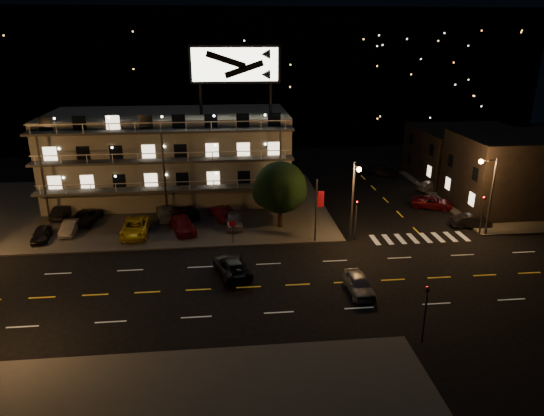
{
  "coord_description": "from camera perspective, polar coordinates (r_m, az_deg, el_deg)",
  "views": [
    {
      "loc": [
        -3.65,
        -34.54,
        19.22
      ],
      "look_at": [
        0.73,
        8.0,
        3.82
      ],
      "focal_mm": 32.0,
      "sensor_mm": 36.0,
      "label": 1
    }
  ],
  "objects": [
    {
      "name": "stop_sign",
      "position": [
        46.53,
        -4.64,
        -2.37
      ],
      "size": [
        0.91,
        0.11,
        2.61
      ],
      "color": "#2D2D30",
      "rests_on": "ground"
    },
    {
      "name": "side_car_1",
      "position": [
        59.61,
        18.32,
        0.64
      ],
      "size": [
        5.3,
        3.94,
        1.34
      ],
      "primitive_type": "imported",
      "rotation": [
        0.0,
        0.0,
        1.17
      ],
      "color": "#5D0D15",
      "rests_on": "ground"
    },
    {
      "name": "lot_car_8",
      "position": [
        54.19,
        -9.85,
        -0.35
      ],
      "size": [
        3.03,
        4.24,
        1.34
      ],
      "primitive_type": "imported",
      "rotation": [
        0.0,
        0.0,
        3.55
      ],
      "color": "black",
      "rests_on": "curb_nw"
    },
    {
      "name": "lot_car_7",
      "position": [
        54.2,
        -12.39,
        -0.45
      ],
      "size": [
        2.88,
        5.3,
        1.46
      ],
      "primitive_type": "imported",
      "rotation": [
        0.0,
        0.0,
        3.32
      ],
      "color": "gray",
      "rests_on": "curb_nw"
    },
    {
      "name": "signal_nw",
      "position": [
        47.85,
        9.84,
        -0.87
      ],
      "size": [
        0.2,
        0.27,
        4.6
      ],
      "color": "#2D2D30",
      "rests_on": "ground"
    },
    {
      "name": "streetlight_ne",
      "position": [
        52.0,
        24.16,
        2.11
      ],
      "size": [
        1.92,
        0.44,
        8.0
      ],
      "color": "#2D2D30",
      "rests_on": "ground"
    },
    {
      "name": "lot_car_6",
      "position": [
        55.48,
        -21.06,
        -0.9
      ],
      "size": [
        3.16,
        5.44,
        1.42
      ],
      "primitive_type": "imported",
      "rotation": [
        0.0,
        0.0,
        2.98
      ],
      "color": "black",
      "rests_on": "curb_nw"
    },
    {
      "name": "side_bldg_back",
      "position": [
        72.73,
        21.96,
        5.88
      ],
      "size": [
        14.06,
        12.0,
        7.0
      ],
      "color": "black",
      "rests_on": "ground"
    },
    {
      "name": "signal_sw",
      "position": [
        33.4,
        17.62,
        -11.13
      ],
      "size": [
        0.2,
        0.27,
        4.6
      ],
      "color": "#2D2D30",
      "rests_on": "ground"
    },
    {
      "name": "lot_car_5",
      "position": [
        57.98,
        -23.39,
        -0.37
      ],
      "size": [
        1.72,
        4.25,
        1.37
      ],
      "primitive_type": "imported",
      "rotation": [
        0.0,
        0.0,
        3.08
      ],
      "color": "black",
      "rests_on": "curb_nw"
    },
    {
      "name": "side_bldg_front",
      "position": [
        62.53,
        26.96,
        3.77
      ],
      "size": [
        14.06,
        10.0,
        8.5
      ],
      "color": "black",
      "rests_on": "ground"
    },
    {
      "name": "side_car_0",
      "position": [
        55.03,
        22.34,
        -1.43
      ],
      "size": [
        4.26,
        1.75,
        1.37
      ],
      "primitive_type": "imported",
      "rotation": [
        0.0,
        0.0,
        1.5
      ],
      "color": "black",
      "rests_on": "ground"
    },
    {
      "name": "side_car_3",
      "position": [
        71.56,
        12.84,
        4.35
      ],
      "size": [
        4.8,
        3.34,
        1.52
      ],
      "primitive_type": "imported",
      "rotation": [
        0.0,
        0.0,
        1.18
      ],
      "color": "black",
      "rests_on": "ground"
    },
    {
      "name": "ground",
      "position": [
        39.69,
        0.14,
        -9.15
      ],
      "size": [
        140.0,
        140.0,
        0.0
      ],
      "primitive_type": "plane",
      "color": "black",
      "rests_on": "ground"
    },
    {
      "name": "lot_car_1",
      "position": [
        53.13,
        -22.7,
        -2.11
      ],
      "size": [
        1.36,
        3.84,
        1.26
      ],
      "primitive_type": "imported",
      "rotation": [
        0.0,
        0.0,
        0.01
      ],
      "color": "gray",
      "rests_on": "curb_nw"
    },
    {
      "name": "banner_north",
      "position": [
        46.58,
        5.29,
        -0.1
      ],
      "size": [
        0.83,
        0.16,
        6.4
      ],
      "color": "#2D2D30",
      "rests_on": "ground"
    },
    {
      "name": "lot_car_2",
      "position": [
        50.54,
        -15.8,
        -2.22
      ],
      "size": [
        2.63,
        5.52,
        1.52
      ],
      "primitive_type": "imported",
      "rotation": [
        0.0,
        0.0,
        0.02
      ],
      "color": "gold",
      "rests_on": "curb_nw"
    },
    {
      "name": "lot_car_4",
      "position": [
        50.83,
        -4.53,
        -1.41
      ],
      "size": [
        1.8,
        4.32,
        1.46
      ],
      "primitive_type": "imported",
      "rotation": [
        0.0,
        0.0,
        0.02
      ],
      "color": "gray",
      "rests_on": "curb_nw"
    },
    {
      "name": "road_car_east",
      "position": [
        39.08,
        10.18,
        -8.76
      ],
      "size": [
        1.86,
        4.37,
        1.47
      ],
      "primitive_type": "imported",
      "rotation": [
        0.0,
        0.0,
        0.03
      ],
      "color": "gray",
      "rests_on": "ground"
    },
    {
      "name": "signal_ne",
      "position": [
        52.8,
        23.57,
        -0.29
      ],
      "size": [
        0.27,
        0.2,
        4.6
      ],
      "color": "#2D2D30",
      "rests_on": "ground"
    },
    {
      "name": "streetlight_nc",
      "position": [
        46.42,
        9.6,
        1.63
      ],
      "size": [
        0.44,
        1.92,
        8.0
      ],
      "color": "#2D2D30",
      "rests_on": "ground"
    },
    {
      "name": "hill_backdrop",
      "position": [
        103.63,
        -7.39,
        15.41
      ],
      "size": [
        120.0,
        25.0,
        24.0
      ],
      "color": "black",
      "rests_on": "ground"
    },
    {
      "name": "curb_ne",
      "position": [
        66.88,
        24.65,
        1.32
      ],
      "size": [
        16.0,
        24.0,
        0.15
      ],
      "primitive_type": "cube",
      "color": "#3E3D3B",
      "rests_on": "ground"
    },
    {
      "name": "curb_nw",
      "position": [
        58.72,
        -15.69,
        0.01
      ],
      "size": [
        44.0,
        24.0,
        0.15
      ],
      "primitive_type": "cube",
      "color": "#3E3D3B",
      "rests_on": "ground"
    },
    {
      "name": "side_car_2",
      "position": [
        66.4,
        18.28,
        2.53
      ],
      "size": [
        4.7,
        3.15,
        1.26
      ],
      "primitive_type": "imported",
      "rotation": [
        0.0,
        0.0,
        1.92
      ],
      "color": "gray",
      "rests_on": "ground"
    },
    {
      "name": "tree",
      "position": [
        49.49,
        0.93,
        2.27
      ],
      "size": [
        5.56,
        5.35,
        7.0
      ],
      "color": "black",
      "rests_on": "curb_nw"
    },
    {
      "name": "lot_car_9",
      "position": [
        53.15,
        -5.85,
        -0.5
      ],
      "size": [
        2.99,
        4.59,
        1.43
      ],
      "primitive_type": "imported",
      "rotation": [
        0.0,
        0.0,
        3.51
      ],
      "color": "#5D0D15",
      "rests_on": "curb_nw"
    },
    {
      "name": "lot_car_3",
      "position": [
        50.35,
        -10.46,
        -1.89
      ],
      "size": [
        3.41,
        5.45,
        1.47
      ],
      "primitive_type": "imported",
      "rotation": [
        0.0,
        0.0,
        0.29
      ],
      "color": "#5D0D15",
      "rests_on": "curb_nw"
    },
    {
      "name": "road_car_west",
      "position": [
        41.33,
        -4.74,
        -6.83
      ],
      "size": [
        3.61,
        5.72,
        1.47
      ],
      "primitive_type": "imported",
      "rotation": [
        0.0,
        0.0,
        3.38
      ],
      "color": "black",
      "rests_on": "ground"
    },
    {
      "name": "lot_car_0",
      "position": [
        52.5,
        -25.52,
        -2.78
      ],
      "size": [
        1.89,
        3.88,
        1.27
      ],
      "primitive_type": "imported",
      "rotation": [
        0.0,
        0.0,
        0.11
      ],
      "color": "black",
      "rests_on": "curb_nw"
    },
    {
      "name": "motel",
      "position": [
        60.38,
        -11.77,
        6.1
      ],
      "size": [
        28.0,
        13.8,
        18.1
      ],
      "color": "#9A9786",
      "rests_on": "ground"
    }
  ]
}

